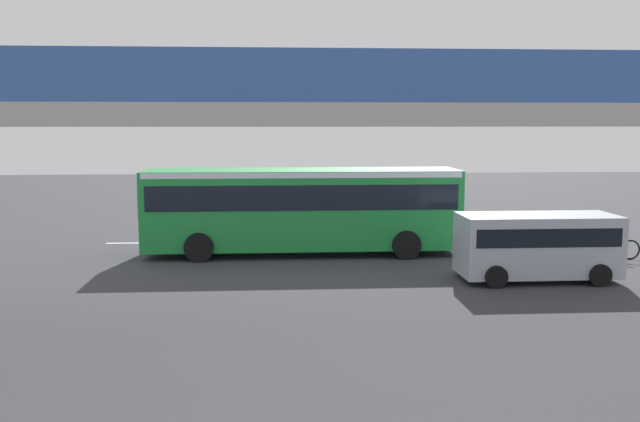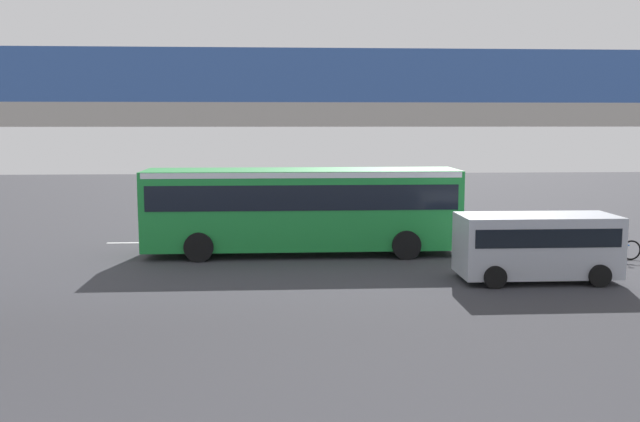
% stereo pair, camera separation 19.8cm
% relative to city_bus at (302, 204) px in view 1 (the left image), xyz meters
% --- Properties ---
extents(ground, '(80.00, 80.00, 0.00)m').
position_rel_city_bus_xyz_m(ground, '(-1.16, -0.44, -1.88)').
color(ground, '#38383D').
extents(city_bus, '(11.54, 2.85, 3.15)m').
position_rel_city_bus_xyz_m(city_bus, '(0.00, 0.00, 0.00)').
color(city_bus, '#1E8C38').
rests_on(city_bus, ground).
extents(parked_van, '(4.80, 2.17, 2.05)m').
position_rel_city_bus_xyz_m(parked_van, '(-7.09, 4.78, -0.70)').
color(parked_van, '#B7BCC6').
rests_on(parked_van, ground).
extents(bicycle_blue, '(1.77, 0.44, 0.96)m').
position_rel_city_bus_xyz_m(bicycle_blue, '(-11.12, 1.91, -1.51)').
color(bicycle_blue, black).
rests_on(bicycle_blue, ground).
extents(pedestrian, '(0.38, 0.38, 1.79)m').
position_rel_city_bus_xyz_m(pedestrian, '(2.14, -4.81, -1.00)').
color(pedestrian, '#2D2D38').
rests_on(pedestrian, ground).
extents(traffic_sign, '(0.08, 0.60, 2.80)m').
position_rel_city_bus_xyz_m(traffic_sign, '(-3.58, -3.15, 0.01)').
color(traffic_sign, slate).
rests_on(traffic_sign, ground).
extents(lane_dash_leftmost, '(2.00, 0.20, 0.01)m').
position_rel_city_bus_xyz_m(lane_dash_leftmost, '(-9.16, -2.76, -1.88)').
color(lane_dash_leftmost, silver).
rests_on(lane_dash_leftmost, ground).
extents(lane_dash_left, '(2.00, 0.20, 0.01)m').
position_rel_city_bus_xyz_m(lane_dash_left, '(-5.16, -2.76, -1.88)').
color(lane_dash_left, silver).
rests_on(lane_dash_left, ground).
extents(lane_dash_centre, '(2.00, 0.20, 0.01)m').
position_rel_city_bus_xyz_m(lane_dash_centre, '(-1.16, -2.76, -1.88)').
color(lane_dash_centre, silver).
rests_on(lane_dash_centre, ground).
extents(lane_dash_right, '(2.00, 0.20, 0.01)m').
position_rel_city_bus_xyz_m(lane_dash_right, '(2.84, -2.76, -1.88)').
color(lane_dash_right, silver).
rests_on(lane_dash_right, ground).
extents(lane_dash_rightmost, '(2.00, 0.20, 0.01)m').
position_rel_city_bus_xyz_m(lane_dash_rightmost, '(6.84, -2.76, -1.88)').
color(lane_dash_rightmost, silver).
rests_on(lane_dash_rightmost, ground).
extents(pedestrian_overpass, '(30.92, 2.60, 6.39)m').
position_rel_city_bus_xyz_m(pedestrian_overpass, '(-1.16, 9.75, 2.85)').
color(pedestrian_overpass, '#B2ADA5').
rests_on(pedestrian_overpass, ground).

